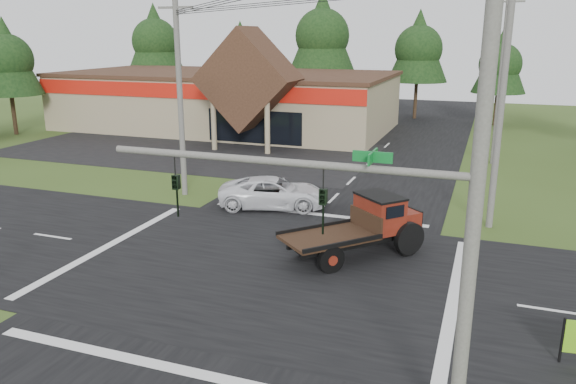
% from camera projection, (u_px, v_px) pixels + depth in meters
% --- Properties ---
extents(ground, '(120.00, 120.00, 0.00)m').
position_uv_depth(ground, '(263.00, 268.00, 21.34)').
color(ground, '#35491A').
rests_on(ground, ground).
extents(road_ns, '(12.00, 120.00, 0.02)m').
position_uv_depth(road_ns, '(263.00, 268.00, 21.34)').
color(road_ns, black).
rests_on(road_ns, ground).
extents(road_ew, '(120.00, 12.00, 0.02)m').
position_uv_depth(road_ew, '(263.00, 268.00, 21.34)').
color(road_ew, black).
rests_on(road_ew, ground).
extents(parking_apron, '(28.00, 14.00, 0.02)m').
position_uv_depth(parking_apron, '(189.00, 150.00, 43.12)').
color(parking_apron, black).
rests_on(parking_apron, ground).
extents(cvs_building, '(30.40, 18.20, 9.19)m').
position_uv_depth(cvs_building, '(228.00, 99.00, 52.50)').
color(cvs_building, tan).
rests_on(cvs_building, ground).
extents(traffic_signal_mast, '(8.12, 0.24, 7.00)m').
position_uv_depth(traffic_signal_mast, '(384.00, 245.00, 11.44)').
color(traffic_signal_mast, '#595651').
rests_on(traffic_signal_mast, ground).
extents(utility_pole_nr, '(2.00, 0.30, 11.00)m').
position_uv_depth(utility_pole_nr, '(476.00, 196.00, 10.56)').
color(utility_pole_nr, '#595651').
rests_on(utility_pole_nr, ground).
extents(utility_pole_nw, '(2.00, 0.30, 10.50)m').
position_uv_depth(utility_pole_nw, '(180.00, 97.00, 29.74)').
color(utility_pole_nw, '#595651').
rests_on(utility_pole_nw, ground).
extents(utility_pole_ne, '(2.00, 0.30, 11.50)m').
position_uv_depth(utility_pole_ne, '(502.00, 99.00, 24.36)').
color(utility_pole_ne, '#595651').
rests_on(utility_pole_ne, ground).
extents(utility_pole_n, '(2.00, 0.30, 11.20)m').
position_uv_depth(utility_pole_n, '(501.00, 79.00, 37.07)').
color(utility_pole_n, '#595651').
rests_on(utility_pole_n, ground).
extents(tree_row_a, '(6.72, 6.72, 12.12)m').
position_uv_depth(tree_row_a, '(155.00, 39.00, 65.20)').
color(tree_row_a, '#332316').
rests_on(tree_row_a, ground).
extents(tree_row_b, '(5.60, 5.60, 10.10)m').
position_uv_depth(tree_row_b, '(241.00, 51.00, 64.09)').
color(tree_row_b, '#332316').
rests_on(tree_row_b, ground).
extents(tree_row_c, '(7.28, 7.28, 13.13)m').
position_uv_depth(tree_row_c, '(322.00, 33.00, 59.36)').
color(tree_row_c, '#332316').
rests_on(tree_row_c, ground).
extents(tree_row_d, '(6.16, 6.16, 11.11)m').
position_uv_depth(tree_row_d, '(419.00, 47.00, 57.35)').
color(tree_row_d, '#332316').
rests_on(tree_row_d, ground).
extents(tree_row_e, '(5.04, 5.04, 9.09)m').
position_uv_depth(tree_row_e, '(501.00, 62.00, 53.27)').
color(tree_row_e, '#332316').
rests_on(tree_row_e, ground).
extents(tree_side_w, '(5.60, 5.60, 10.10)m').
position_uv_depth(tree_side_w, '(6.00, 57.00, 48.13)').
color(tree_side_w, '#332316').
rests_on(tree_side_w, ground).
extents(antique_flatbed_truck, '(5.58, 5.81, 2.44)m').
position_uv_depth(antique_flatbed_truck, '(355.00, 227.00, 22.18)').
color(antique_flatbed_truck, '#59180C').
rests_on(antique_flatbed_truck, ground).
extents(white_pickup, '(6.02, 3.97, 1.54)m').
position_uv_depth(white_pickup, '(274.00, 193.00, 28.70)').
color(white_pickup, white).
rests_on(white_pickup, ground).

